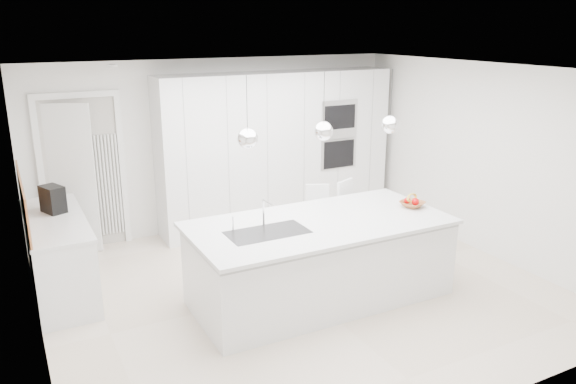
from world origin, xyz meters
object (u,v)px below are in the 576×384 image
fruit_bowl (412,204)px  bar_stool_right (350,221)px  bar_stool_left (322,223)px  island_base (321,263)px  espresso_machine (53,199)px

fruit_bowl → bar_stool_right: bearing=111.1°
bar_stool_right → fruit_bowl: bearing=-93.2°
bar_stool_left → bar_stool_right: bar_stool_right is taller
island_base → espresso_machine: espresso_machine is taller
espresso_machine → bar_stool_right: (3.43, -0.91, -0.54)m
bar_stool_right → espresso_machine: bearing=140.8°
island_base → fruit_bowl: size_ratio=10.16×
fruit_bowl → bar_stool_left: 1.27m
fruit_bowl → bar_stool_left: size_ratio=0.28×
island_base → espresso_machine: bearing=145.9°
espresso_machine → bar_stool_left: size_ratio=0.32×
espresso_machine → fruit_bowl: bearing=-47.5°
island_base → espresso_machine: size_ratio=9.11×
bar_stool_left → bar_stool_right: size_ratio=0.95×
island_base → bar_stool_right: (0.90, 0.80, 0.08)m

